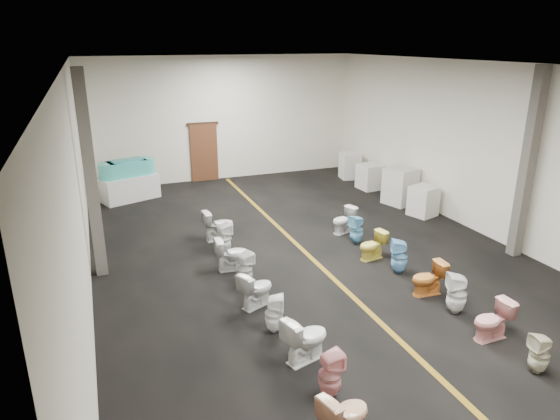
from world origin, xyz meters
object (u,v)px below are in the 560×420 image
(toilet_right_2, at_px, (540,354))
(toilet_left_8, at_px, (232,254))
(toilet_left_6, at_px, (256,289))
(toilet_right_5, at_px, (428,279))
(appliance_crate_d, at_px, (350,166))
(toilet_left_10, at_px, (218,225))
(appliance_crate_c, at_px, (370,177))
(toilet_right_8, at_px, (357,230))
(toilet_left_3, at_px, (330,375))
(toilet_left_5, at_px, (274,314))
(toilet_right_4, at_px, (457,294))
(display_table, at_px, (129,188))
(toilet_right_3, at_px, (492,321))
(toilet_left_9, at_px, (224,239))
(bathtub, at_px, (127,168))
(toilet_right_7, at_px, (372,246))
(toilet_right_6, at_px, (399,256))
(appliance_crate_a, at_px, (423,201))
(toilet_left_4, at_px, (306,338))
(appliance_crate_b, at_px, (400,186))
(toilet_left_7, at_px, (245,269))
(toilet_right_9, at_px, (344,220))
(toilet_left_2, at_px, (345,415))

(toilet_right_2, bearing_deg, toilet_left_8, -139.65)
(toilet_left_6, height_order, toilet_right_5, toilet_left_6)
(appliance_crate_d, height_order, toilet_left_10, appliance_crate_d)
(appliance_crate_c, relative_size, toilet_right_8, 1.14)
(toilet_left_3, bearing_deg, toilet_left_10, -3.76)
(toilet_left_10, height_order, toilet_right_8, toilet_left_10)
(toilet_left_3, xyz_separation_m, toilet_right_2, (3.32, -0.67, -0.04))
(toilet_left_5, xyz_separation_m, toilet_right_4, (3.48, -0.63, 0.05))
(display_table, relative_size, toilet_left_8, 2.34)
(display_table, bearing_deg, toilet_left_3, -80.39)
(toilet_left_3, height_order, toilet_left_8, toilet_left_8)
(appliance_crate_d, relative_size, toilet_right_3, 1.34)
(display_table, relative_size, toilet_left_9, 2.28)
(toilet_left_3, bearing_deg, toilet_left_8, -1.78)
(bathtub, distance_m, toilet_right_7, 8.64)
(toilet_left_3, bearing_deg, toilet_right_7, -41.53)
(toilet_left_8, bearing_deg, toilet_right_8, -80.80)
(toilet_left_9, xyz_separation_m, toilet_right_6, (3.41, -2.44, 0.01))
(appliance_crate_a, relative_size, toilet_left_4, 1.10)
(toilet_left_10, bearing_deg, bathtub, 19.63)
(appliance_crate_b, bearing_deg, toilet_right_4, -114.84)
(toilet_left_7, height_order, toilet_right_8, toilet_right_8)
(appliance_crate_c, height_order, toilet_left_4, appliance_crate_c)
(toilet_left_6, distance_m, toilet_right_7, 3.49)
(toilet_left_5, relative_size, toilet_right_9, 1.02)
(toilet_right_2, relative_size, toilet_right_8, 0.89)
(toilet_left_3, height_order, toilet_left_5, toilet_left_3)
(display_table, relative_size, toilet_right_4, 2.18)
(toilet_left_9, bearing_deg, toilet_left_5, 161.79)
(toilet_right_2, xyz_separation_m, toilet_right_8, (-0.07, 5.70, 0.04))
(toilet_right_8, relative_size, toilet_right_9, 1.07)
(toilet_right_8, bearing_deg, toilet_right_5, -16.67)
(toilet_right_8, bearing_deg, toilet_left_6, -75.42)
(display_table, relative_size, appliance_crate_a, 2.02)
(toilet_left_6, bearing_deg, toilet_right_2, -159.24)
(bathtub, xyz_separation_m, toilet_left_2, (1.68, -11.85, -0.70))
(toilet_left_9, bearing_deg, display_table, 0.40)
(toilet_left_2, height_order, toilet_right_4, toilet_right_4)
(appliance_crate_a, relative_size, appliance_crate_b, 0.77)
(toilet_left_3, relative_size, toilet_right_2, 1.11)
(toilet_right_2, bearing_deg, appliance_crate_d, 173.24)
(toilet_left_4, xyz_separation_m, toilet_right_7, (3.10, 3.09, -0.06))
(toilet_left_4, height_order, toilet_left_7, toilet_left_4)
(toilet_left_10, bearing_deg, appliance_crate_d, -58.44)
(toilet_left_8, relative_size, toilet_right_6, 0.96)
(display_table, height_order, toilet_right_6, toilet_right_6)
(toilet_left_6, distance_m, toilet_right_5, 3.54)
(toilet_left_8, bearing_deg, appliance_crate_a, -72.65)
(toilet_right_6, bearing_deg, appliance_crate_d, -177.79)
(toilet_left_9, relative_size, toilet_right_4, 0.95)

